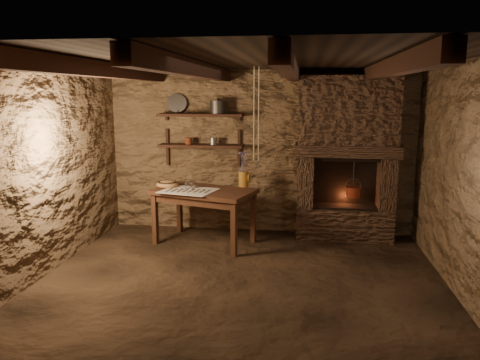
# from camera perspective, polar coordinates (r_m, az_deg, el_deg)

# --- Properties ---
(floor) EXTENTS (4.50, 4.50, 0.00)m
(floor) POSITION_cam_1_polar(r_m,az_deg,el_deg) (5.34, 0.15, -12.17)
(floor) COLOR black
(floor) RESTS_ON ground
(back_wall) EXTENTS (4.50, 0.04, 2.40)m
(back_wall) POSITION_cam_1_polar(r_m,az_deg,el_deg) (6.97, 2.38, 3.42)
(back_wall) COLOR #4E3724
(back_wall) RESTS_ON floor
(front_wall) EXTENTS (4.50, 0.04, 2.40)m
(front_wall) POSITION_cam_1_polar(r_m,az_deg,el_deg) (3.08, -4.90, -5.75)
(front_wall) COLOR #4E3724
(front_wall) RESTS_ON floor
(left_wall) EXTENTS (0.04, 4.00, 2.40)m
(left_wall) POSITION_cam_1_polar(r_m,az_deg,el_deg) (5.75, -22.65, 1.10)
(left_wall) COLOR #4E3724
(left_wall) RESTS_ON floor
(right_wall) EXTENTS (0.04, 4.00, 2.40)m
(right_wall) POSITION_cam_1_polar(r_m,az_deg,el_deg) (5.21, 25.50, -0.03)
(right_wall) COLOR #4E3724
(right_wall) RESTS_ON floor
(ceiling) EXTENTS (4.50, 4.00, 0.04)m
(ceiling) POSITION_cam_1_polar(r_m,az_deg,el_deg) (4.94, 0.16, 14.46)
(ceiling) COLOR black
(ceiling) RESTS_ON back_wall
(beam_far_left) EXTENTS (0.14, 3.95, 0.16)m
(beam_far_left) POSITION_cam_1_polar(r_m,az_deg,el_deg) (5.35, -16.40, 12.77)
(beam_far_left) COLOR black
(beam_far_left) RESTS_ON ceiling
(beam_mid_left) EXTENTS (0.14, 3.95, 0.16)m
(beam_mid_left) POSITION_cam_1_polar(r_m,az_deg,el_deg) (5.03, -5.65, 13.31)
(beam_mid_left) COLOR black
(beam_mid_left) RESTS_ON ceiling
(beam_mid_right) EXTENTS (0.14, 3.95, 0.16)m
(beam_mid_right) POSITION_cam_1_polar(r_m,az_deg,el_deg) (4.89, 6.13, 13.38)
(beam_mid_right) COLOR black
(beam_mid_right) RESTS_ON ceiling
(beam_far_right) EXTENTS (0.14, 3.95, 0.16)m
(beam_far_right) POSITION_cam_1_polar(r_m,az_deg,el_deg) (4.96, 18.06, 12.89)
(beam_far_right) COLOR black
(beam_far_right) RESTS_ON ceiling
(shelf_lower) EXTENTS (1.25, 0.30, 0.04)m
(shelf_lower) POSITION_cam_1_polar(r_m,az_deg,el_deg) (6.93, -4.77, 4.19)
(shelf_lower) COLOR black
(shelf_lower) RESTS_ON back_wall
(shelf_upper) EXTENTS (1.25, 0.30, 0.04)m
(shelf_upper) POSITION_cam_1_polar(r_m,az_deg,el_deg) (6.90, -4.83, 7.90)
(shelf_upper) COLOR black
(shelf_upper) RESTS_ON back_wall
(hearth) EXTENTS (1.43, 0.51, 2.30)m
(hearth) POSITION_cam_1_polar(r_m,az_deg,el_deg) (6.73, 12.85, 3.14)
(hearth) COLOR #39261C
(hearth) RESTS_ON floor
(work_table) EXTENTS (1.50, 1.12, 0.76)m
(work_table) POSITION_cam_1_polar(r_m,az_deg,el_deg) (6.50, -4.36, -4.21)
(work_table) COLOR #341D12
(work_table) RESTS_ON floor
(linen_cloth) EXTENTS (0.81, 0.71, 0.01)m
(linen_cloth) POSITION_cam_1_polar(r_m,az_deg,el_deg) (6.35, -6.28, -1.29)
(linen_cloth) COLOR beige
(linen_cloth) RESTS_ON work_table
(pewter_cutlery_row) EXTENTS (0.62, 0.35, 0.01)m
(pewter_cutlery_row) POSITION_cam_1_polar(r_m,az_deg,el_deg) (6.32, -6.33, -1.25)
(pewter_cutlery_row) COLOR gray
(pewter_cutlery_row) RESTS_ON linen_cloth
(drinking_glasses) EXTENTS (0.22, 0.07, 0.09)m
(drinking_glasses) POSITION_cam_1_polar(r_m,az_deg,el_deg) (6.46, -5.80, -0.64)
(drinking_glasses) COLOR silver
(drinking_glasses) RESTS_ON linen_cloth
(stoneware_jug) EXTENTS (0.18, 0.18, 0.50)m
(stoneware_jug) POSITION_cam_1_polar(r_m,az_deg,el_deg) (6.57, 0.47, 1.03)
(stoneware_jug) COLOR #925E1C
(stoneware_jug) RESTS_ON work_table
(wooden_bowl) EXTENTS (0.41, 0.41, 0.11)m
(wooden_bowl) POSITION_cam_1_polar(r_m,az_deg,el_deg) (6.64, -8.86, -0.54)
(wooden_bowl) COLOR #A97A49
(wooden_bowl) RESTS_ON work_table
(iron_stockpot) EXTENTS (0.26, 0.26, 0.17)m
(iron_stockpot) POSITION_cam_1_polar(r_m,az_deg,el_deg) (6.84, -2.70, 8.79)
(iron_stockpot) COLOR #2F2C2A
(iron_stockpot) RESTS_ON shelf_upper
(tin_pan) EXTENTS (0.30, 0.16, 0.29)m
(tin_pan) POSITION_cam_1_polar(r_m,az_deg,el_deg) (7.08, -7.69, 9.25)
(tin_pan) COLOR gray
(tin_pan) RESTS_ON shelf_upper
(small_kettle) EXTENTS (0.15, 0.11, 0.15)m
(small_kettle) POSITION_cam_1_polar(r_m,az_deg,el_deg) (6.89, -3.26, 4.74)
(small_kettle) COLOR gray
(small_kettle) RESTS_ON shelf_lower
(rusty_tin) EXTENTS (0.10, 0.10, 0.10)m
(rusty_tin) POSITION_cam_1_polar(r_m,az_deg,el_deg) (6.97, -6.30, 4.76)
(rusty_tin) COLOR #4F200F
(rusty_tin) RESTS_ON shelf_lower
(red_pot) EXTENTS (0.26, 0.26, 0.54)m
(red_pot) POSITION_cam_1_polar(r_m,az_deg,el_deg) (6.78, 13.61, -1.35)
(red_pot) COLOR maroon
(red_pot) RESTS_ON hearth
(hanging_ropes) EXTENTS (0.08, 0.08, 1.20)m
(hanging_ropes) POSITION_cam_1_polar(r_m,az_deg,el_deg) (5.97, 2.01, 8.01)
(hanging_ropes) COLOR #BEB186
(hanging_ropes) RESTS_ON ceiling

